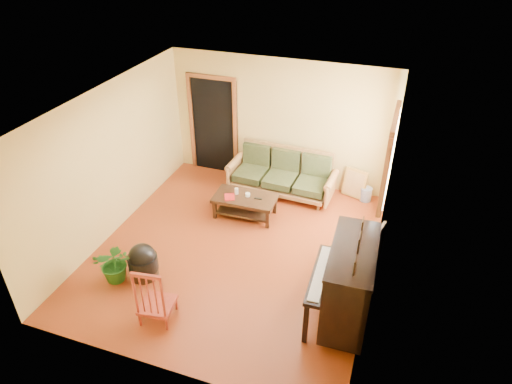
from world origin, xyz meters
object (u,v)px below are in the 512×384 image
at_px(potted_plant, 115,263).
at_px(piano, 349,285).
at_px(sofa, 281,174).
at_px(coffee_table, 245,206).
at_px(red_chair, 155,292).
at_px(ceramic_crock, 366,194).
at_px(footstool, 143,265).
at_px(armchair, 353,247).

bearing_deg(potted_plant, piano, 6.51).
bearing_deg(sofa, coffee_table, -110.00).
height_order(sofa, red_chair, red_chair).
bearing_deg(potted_plant, coffee_table, 60.98).
xyz_separation_m(piano, ceramic_crock, (-0.14, 3.17, -0.47)).
height_order(coffee_table, potted_plant, potted_plant).
height_order(footstool, potted_plant, potted_plant).
height_order(piano, potted_plant, piano).
relative_size(armchair, piano, 0.61).
distance_m(armchair, piano, 1.09).
distance_m(coffee_table, potted_plant, 2.62).
relative_size(armchair, ceramic_crock, 3.01).
bearing_deg(sofa, red_chair, -97.81).
height_order(piano, red_chair, piano).
height_order(armchair, potted_plant, armchair).
xyz_separation_m(footstool, potted_plant, (-0.35, -0.21, 0.10)).
height_order(red_chair, potted_plant, red_chair).
xyz_separation_m(red_chair, ceramic_crock, (2.35, 4.04, -0.35)).
relative_size(footstool, red_chair, 0.48).
xyz_separation_m(armchair, piano, (0.09, -1.07, 0.19)).
bearing_deg(footstool, piano, 3.39).
xyz_separation_m(armchair, potted_plant, (-3.39, -1.47, -0.10)).
distance_m(footstool, ceramic_crock, 4.50).
height_order(footstool, red_chair, red_chair).
xyz_separation_m(red_chair, potted_plant, (-0.99, 0.48, -0.16)).
relative_size(coffee_table, armchair, 1.36).
distance_m(coffee_table, piano, 2.94).
height_order(sofa, potted_plant, sofa).
height_order(piano, ceramic_crock, piano).
distance_m(coffee_table, footstool, 2.27).
relative_size(piano, footstool, 3.00).
height_order(coffee_table, armchair, armchair).
bearing_deg(coffee_table, armchair, -21.21).
bearing_deg(piano, coffee_table, 137.49).
distance_m(sofa, red_chair, 3.81).
bearing_deg(armchair, footstool, -145.85).
distance_m(piano, ceramic_crock, 3.20).
distance_m(armchair, red_chair, 3.09).
distance_m(coffee_table, armchair, 2.28).
bearing_deg(sofa, footstool, -110.92).
height_order(piano, footstool, piano).
bearing_deg(sofa, piano, -55.22).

